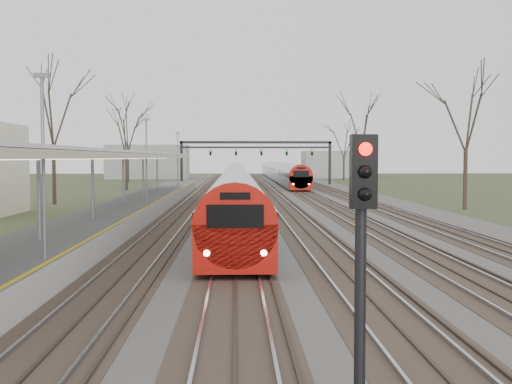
{
  "coord_description": "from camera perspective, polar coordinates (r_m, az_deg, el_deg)",
  "views": [
    {
      "loc": [
        -2.47,
        -3.55,
        3.79
      ],
      "look_at": [
        -1.44,
        29.7,
        2.0
      ],
      "focal_mm": 45.0,
      "sensor_mm": 36.0,
      "label": 1
    }
  ],
  "objects": [
    {
      "name": "track_bed",
      "position": [
        58.73,
        0.9,
        -0.56
      ],
      "size": [
        24.0,
        160.0,
        0.22
      ],
      "color": "#474442",
      "rests_on": "ground"
    },
    {
      "name": "platform",
      "position": [
        41.7,
        -10.85,
        -1.5
      ],
      "size": [
        3.5,
        69.0,
        1.0
      ],
      "primitive_type": "cube",
      "color": "#9E9B93",
      "rests_on": "ground"
    },
    {
      "name": "canopy",
      "position": [
        37.12,
        -12.0,
        3.23
      ],
      "size": [
        4.1,
        50.0,
        3.11
      ],
      "color": "slate",
      "rests_on": "platform"
    },
    {
      "name": "signal_gantry",
      "position": [
        88.59,
        0.02,
        3.8
      ],
      "size": [
        21.0,
        0.59,
        6.08
      ],
      "color": "black",
      "rests_on": "ground"
    },
    {
      "name": "tree_west_far",
      "position": [
        53.72,
        -17.61,
        7.45
      ],
      "size": [
        5.5,
        5.5,
        11.33
      ],
      "color": "#2D231C",
      "rests_on": "ground"
    },
    {
      "name": "tree_east_far",
      "position": [
        48.56,
        18.2,
        7.05
      ],
      "size": [
        5.0,
        5.0,
        10.3
      ],
      "color": "#2D231C",
      "rests_on": "ground"
    },
    {
      "name": "train_near",
      "position": [
        56.39,
        -1.8,
        0.73
      ],
      "size": [
        2.62,
        75.21,
        3.05
      ],
      "color": "#B6B9C1",
      "rests_on": "ground"
    },
    {
      "name": "train_far",
      "position": [
        106.14,
        2.0,
        1.83
      ],
      "size": [
        2.62,
        75.21,
        3.05
      ],
      "color": "#B6B9C1",
      "rests_on": "ground"
    },
    {
      "name": "signal_post",
      "position": [
        8.91,
        9.38,
        -3.82
      ],
      "size": [
        0.35,
        0.45,
        4.1
      ],
      "color": "black",
      "rests_on": "ground"
    }
  ]
}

